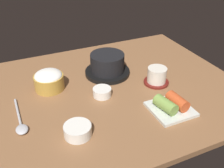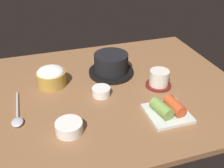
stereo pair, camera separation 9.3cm
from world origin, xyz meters
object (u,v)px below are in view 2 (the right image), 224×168
stone_pot (111,65)px  banchan_cup_center (101,91)px  tea_cup_with_saucer (159,79)px  rice_bowl (51,76)px  side_bowl_near (69,127)px  spoon (17,117)px  kimchi_plate (168,110)px

stone_pot → banchan_cup_center: stone_pot is taller
tea_cup_with_saucer → banchan_cup_center: bearing=178.4°
rice_bowl → tea_cup_with_saucer: (37.77, -12.82, -0.63)cm
banchan_cup_center → side_bowl_near: side_bowl_near is taller
stone_pot → rice_bowl: size_ratio=1.66×
rice_bowl → banchan_cup_center: bearing=-37.8°
side_bowl_near → spoon: (-14.50, 11.07, -1.23)cm
stone_pot → spoon: size_ratio=0.94×
stone_pot → side_bowl_near: stone_pot is taller
tea_cup_with_saucer → spoon: (-50.47, -3.98, -2.49)cm
rice_bowl → banchan_cup_center: rice_bowl is taller
stone_pot → side_bowl_near: (-21.85, -29.21, -2.24)cm
tea_cup_with_saucer → kimchi_plate: 17.09cm
banchan_cup_center → spoon: banchan_cup_center is taller
stone_pot → banchan_cup_center: 15.88cm
side_bowl_near → kimchi_plate: bearing=-2.4°
tea_cup_with_saucer → spoon: 50.69cm
rice_bowl → kimchi_plate: (32.90, -29.16, -1.80)cm
tea_cup_with_saucer → side_bowl_near: 39.00cm
kimchi_plate → spoon: kimchi_plate is taller
banchan_cup_center → spoon: size_ratio=0.34×
stone_pot → rice_bowl: bearing=-176.7°
side_bowl_near → tea_cup_with_saucer: bearing=22.7°
side_bowl_near → spoon: side_bowl_near is taller
rice_bowl → side_bowl_near: (1.80, -27.86, -1.89)cm
kimchi_plate → rice_bowl: bearing=138.5°
stone_pot → rice_bowl: (-23.66, -1.35, -0.36)cm
kimchi_plate → spoon: bearing=164.8°
stone_pot → side_bowl_near: bearing=-126.8°
stone_pot → kimchi_plate: bearing=-73.1°
tea_cup_with_saucer → stone_pot: bearing=134.9°
banchan_cup_center → stone_pot: bearing=59.8°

